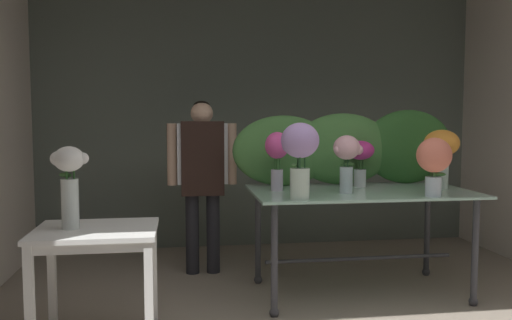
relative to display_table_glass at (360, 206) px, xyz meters
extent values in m
plane|color=gray|center=(-0.54, 0.09, -0.71)|extent=(7.53, 7.53, 0.00)
cube|color=slate|center=(-0.54, 1.80, 0.68)|extent=(4.87, 0.12, 2.77)
cube|color=#ADD7C0|center=(0.00, 0.00, 0.12)|extent=(1.73, 0.97, 0.02)
cylinder|color=#38383D|center=(-0.76, -0.38, -0.30)|extent=(0.05, 0.05, 0.82)
sphere|color=#38383D|center=(-0.76, -0.38, -0.68)|extent=(0.07, 0.07, 0.07)
cylinder|color=#38383D|center=(0.76, -0.38, -0.30)|extent=(0.05, 0.05, 0.82)
sphere|color=#38383D|center=(0.76, -0.38, -0.68)|extent=(0.07, 0.07, 0.07)
cylinder|color=#38383D|center=(-0.76, 0.38, -0.30)|extent=(0.05, 0.05, 0.82)
sphere|color=#38383D|center=(-0.76, 0.38, -0.68)|extent=(0.07, 0.07, 0.07)
cylinder|color=#38383D|center=(0.76, 0.38, -0.30)|extent=(0.05, 0.05, 0.82)
sphere|color=#38383D|center=(0.76, 0.38, -0.68)|extent=(0.07, 0.07, 0.07)
cylinder|color=#38383D|center=(0.00, 0.00, -0.42)|extent=(1.53, 0.03, 0.03)
cube|color=white|center=(-1.93, -0.67, 0.01)|extent=(0.74, 0.62, 0.03)
cube|color=white|center=(-1.93, -0.67, -0.03)|extent=(0.68, 0.56, 0.06)
cube|color=white|center=(-2.26, -0.93, -0.36)|extent=(0.05, 0.05, 0.71)
cube|color=white|center=(-1.60, -0.93, -0.36)|extent=(0.05, 0.05, 0.71)
cube|color=white|center=(-2.26, -0.40, -0.36)|extent=(0.05, 0.05, 0.71)
cube|color=white|center=(-1.60, -0.40, -0.36)|extent=(0.05, 0.05, 0.71)
cylinder|color=#232328|center=(-1.31, 0.75, -0.30)|extent=(0.12, 0.12, 0.82)
cylinder|color=#232328|center=(-1.12, 0.75, -0.30)|extent=(0.12, 0.12, 0.82)
cube|color=silver|center=(-1.21, 0.75, 0.38)|extent=(0.44, 0.22, 0.54)
cube|color=black|center=(-1.21, 0.64, 0.34)|extent=(0.38, 0.02, 0.66)
cylinder|color=#D8AD8E|center=(-1.48, 0.75, 0.38)|extent=(0.09, 0.09, 0.55)
cylinder|color=#D8AD8E|center=(-0.95, 0.75, 0.38)|extent=(0.09, 0.09, 0.55)
sphere|color=#D8AD8E|center=(-1.21, 0.75, 0.74)|extent=(0.20, 0.20, 0.20)
ellipsoid|color=black|center=(-1.21, 0.77, 0.81)|extent=(0.15, 0.15, 0.09)
ellipsoid|color=#477F3D|center=(-0.55, 0.36, 0.42)|extent=(0.86, 0.21, 0.59)
ellipsoid|color=#477F3D|center=(-0.03, 0.36, 0.43)|extent=(0.88, 0.24, 0.61)
ellipsoid|color=#2D6028|center=(0.55, 0.36, 0.45)|extent=(0.81, 0.22, 0.64)
cylinder|color=silver|center=(0.67, -0.01, 0.25)|extent=(0.12, 0.12, 0.23)
cylinder|color=#9EBCB2|center=(0.67, -0.01, 0.18)|extent=(0.11, 0.11, 0.10)
cylinder|color=#477F3D|center=(0.69, -0.01, 0.29)|extent=(0.01, 0.01, 0.30)
cylinder|color=#477F3D|center=(0.66, 0.01, 0.29)|extent=(0.01, 0.01, 0.30)
cylinder|color=#477F3D|center=(0.65, -0.03, 0.29)|extent=(0.01, 0.01, 0.30)
ellipsoid|color=orange|center=(0.67, -0.01, 0.50)|extent=(0.28, 0.28, 0.21)
cylinder|color=silver|center=(0.06, 0.19, 0.20)|extent=(0.10, 0.10, 0.15)
cylinder|color=#9EBCB2|center=(0.06, 0.19, 0.16)|extent=(0.09, 0.09, 0.06)
cylinder|color=#387033|center=(0.08, 0.19, 0.26)|extent=(0.01, 0.01, 0.25)
cylinder|color=#387033|center=(0.06, 0.21, 0.26)|extent=(0.01, 0.01, 0.25)
cylinder|color=#387033|center=(0.05, 0.19, 0.26)|extent=(0.01, 0.01, 0.25)
cylinder|color=#387033|center=(0.06, 0.17, 0.26)|extent=(0.01, 0.01, 0.25)
ellipsoid|color=#D1338E|center=(0.06, 0.19, 0.43)|extent=(0.23, 0.23, 0.16)
sphere|color=#D1338E|center=(-0.02, 0.22, 0.44)|extent=(0.07, 0.07, 0.07)
sphere|color=#D1338E|center=(0.12, 0.22, 0.45)|extent=(0.08, 0.08, 0.08)
cylinder|color=silver|center=(-0.58, -0.39, 0.24)|extent=(0.14, 0.14, 0.22)
cylinder|color=#9EBCB2|center=(-0.58, -0.39, 0.18)|extent=(0.13, 0.13, 0.09)
cylinder|color=#28562D|center=(-0.55, -0.39, 0.30)|extent=(0.01, 0.01, 0.33)
cylinder|color=#28562D|center=(-0.59, -0.36, 0.30)|extent=(0.01, 0.01, 0.33)
cylinder|color=#28562D|center=(-0.59, -0.42, 0.30)|extent=(0.01, 0.01, 0.33)
ellipsoid|color=#B28ED1|center=(-0.58, -0.39, 0.55)|extent=(0.27, 0.27, 0.25)
sphere|color=#B28ED1|center=(-0.65, -0.36, 0.51)|extent=(0.11, 0.11, 0.11)
sphere|color=#B28ED1|center=(-0.51, -0.36, 0.55)|extent=(0.09, 0.09, 0.09)
ellipsoid|color=#477F3D|center=(-0.62, -0.38, 0.37)|extent=(0.07, 0.11, 0.03)
cylinder|color=silver|center=(-0.66, 0.06, 0.21)|extent=(0.10, 0.10, 0.17)
cylinder|color=#9EBCB2|center=(-0.66, 0.06, 0.17)|extent=(0.09, 0.09, 0.07)
cylinder|color=#387033|center=(-0.64, 0.06, 0.28)|extent=(0.01, 0.01, 0.28)
cylinder|color=#387033|center=(-0.66, 0.09, 0.28)|extent=(0.01, 0.01, 0.28)
cylinder|color=#387033|center=(-0.68, 0.05, 0.28)|extent=(0.01, 0.01, 0.28)
cylinder|color=#387033|center=(-0.66, 0.03, 0.28)|extent=(0.01, 0.01, 0.28)
ellipsoid|color=#E54C9E|center=(-0.66, 0.06, 0.49)|extent=(0.19, 0.19, 0.21)
sphere|color=#E54C9E|center=(-0.60, 0.09, 0.49)|extent=(0.08, 0.08, 0.08)
cylinder|color=silver|center=(0.41, -0.39, 0.20)|extent=(0.12, 0.12, 0.15)
cylinder|color=#9EBCB2|center=(0.41, -0.39, 0.16)|extent=(0.11, 0.11, 0.06)
cylinder|color=#477F3D|center=(0.44, -0.40, 0.25)|extent=(0.01, 0.01, 0.22)
cylinder|color=#477F3D|center=(0.40, -0.38, 0.25)|extent=(0.01, 0.01, 0.22)
cylinder|color=#477F3D|center=(0.40, -0.42, 0.25)|extent=(0.01, 0.01, 0.22)
ellipsoid|color=#EF7A60|center=(0.41, -0.39, 0.43)|extent=(0.25, 0.25, 0.25)
sphere|color=#EF7A60|center=(0.48, -0.41, 0.40)|extent=(0.09, 0.09, 0.09)
ellipsoid|color=#387033|center=(0.44, -0.42, 0.29)|extent=(0.11, 0.07, 0.03)
cylinder|color=silver|center=(-0.16, -0.14, 0.23)|extent=(0.10, 0.10, 0.20)
cylinder|color=#9EBCB2|center=(-0.16, -0.14, 0.17)|extent=(0.09, 0.09, 0.08)
cylinder|color=#28562D|center=(-0.15, -0.14, 0.28)|extent=(0.01, 0.01, 0.28)
cylinder|color=#28562D|center=(-0.17, -0.12, 0.28)|extent=(0.01, 0.01, 0.28)
cylinder|color=#28562D|center=(-0.18, -0.13, 0.28)|extent=(0.01, 0.01, 0.28)
cylinder|color=#28562D|center=(-0.16, -0.16, 0.28)|extent=(0.01, 0.01, 0.28)
ellipsoid|color=#EFB2BC|center=(-0.16, -0.14, 0.48)|extent=(0.20, 0.20, 0.19)
sphere|color=#EFB2BC|center=(-0.25, -0.16, 0.46)|extent=(0.06, 0.06, 0.06)
sphere|color=#EFB2BC|center=(-0.08, -0.15, 0.46)|extent=(0.08, 0.08, 0.08)
ellipsoid|color=#477F3D|center=(-0.15, -0.13, 0.35)|extent=(0.11, 0.08, 0.03)
cylinder|color=silver|center=(-2.08, -0.67, 0.18)|extent=(0.10, 0.10, 0.31)
cylinder|color=#9EBCB2|center=(-2.08, -0.67, 0.09)|extent=(0.10, 0.10, 0.13)
cylinder|color=#2D6028|center=(-2.05, -0.66, 0.22)|extent=(0.01, 0.01, 0.37)
cylinder|color=#2D6028|center=(-2.10, -0.65, 0.22)|extent=(0.01, 0.01, 0.37)
cylinder|color=#2D6028|center=(-2.09, -0.69, 0.22)|extent=(0.01, 0.01, 0.37)
ellipsoid|color=white|center=(-2.08, -0.67, 0.45)|extent=(0.18, 0.18, 0.15)
sphere|color=white|center=(-2.14, -0.68, 0.46)|extent=(0.09, 0.09, 0.09)
sphere|color=white|center=(-2.00, -0.66, 0.46)|extent=(0.07, 0.07, 0.07)
ellipsoid|color=#477F3D|center=(-2.11, -0.63, 0.35)|extent=(0.10, 0.09, 0.03)
camera|label=1|loc=(-1.42, -3.97, 0.71)|focal=37.00mm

